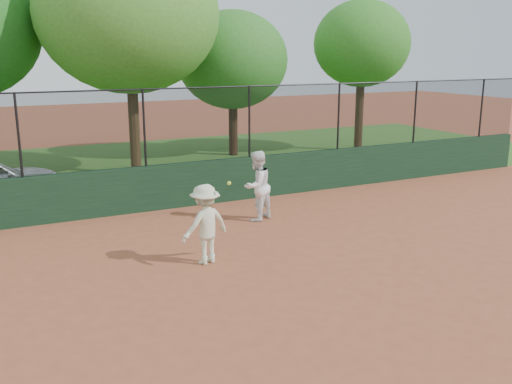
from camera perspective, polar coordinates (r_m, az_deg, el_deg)
name	(u,v)px	position (r m, az deg, el deg)	size (l,w,h in m)	color
ground	(271,289)	(10.28, 1.54, -9.63)	(80.00, 80.00, 0.00)	#9F5033
back_wall	(165,187)	(15.39, -9.05, 0.53)	(26.00, 0.20, 1.20)	#18351E
grass_strip	(114,169)	(21.19, -13.98, 2.28)	(36.00, 12.00, 0.01)	#2B5A1C
player_second	(257,186)	(14.09, 0.08, 0.61)	(0.85, 0.66, 1.74)	white
player_main	(205,224)	(11.26, -5.09, -3.22)	(1.15, 0.82, 1.70)	beige
fence_assembly	(162,126)	(15.09, -9.39, 6.57)	(26.00, 0.06, 2.00)	black
tree_2	(128,13)	(19.88, -12.64, 17.05)	(6.04, 5.49, 7.94)	#4E341C
tree_3	(233,60)	(23.04, -2.36, 13.04)	(4.45, 4.04, 5.71)	#382212
tree_4	(362,44)	(24.57, 10.57, 14.34)	(4.09, 3.72, 6.20)	#422C17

